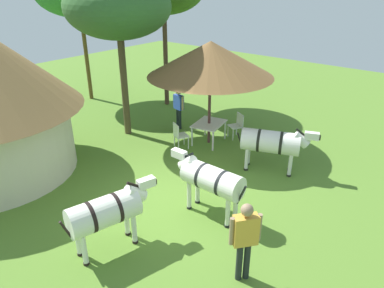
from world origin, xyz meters
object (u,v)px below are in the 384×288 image
(patio_chair_near_lawn, at_px, (179,134))
(guest_beside_umbrella, at_px, (179,105))
(zebra_by_umbrella, at_px, (106,212))
(patio_dining_table, at_px, (209,125))
(standing_watcher, at_px, (245,236))
(shade_umbrella, at_px, (210,59))
(acacia_tree_left_background, at_px, (118,7))
(zebra_nearest_camera, at_px, (210,179))
(zebra_toward_hut, at_px, (272,142))
(patio_chair_west_end, at_px, (237,124))

(patio_chair_near_lawn, height_order, guest_beside_umbrella, guest_beside_umbrella)
(zebra_by_umbrella, bearing_deg, guest_beside_umbrella, 133.05)
(patio_dining_table, distance_m, zebra_by_umbrella, 5.95)
(patio_chair_near_lawn, distance_m, standing_watcher, 6.05)
(shade_umbrella, height_order, guest_beside_umbrella, shade_umbrella)
(guest_beside_umbrella, distance_m, acacia_tree_left_background, 4.02)
(shade_umbrella, height_order, zebra_by_umbrella, shade_umbrella)
(guest_beside_umbrella, bearing_deg, patio_chair_near_lawn, -37.65)
(zebra_nearest_camera, xyz_separation_m, zebra_toward_hut, (2.89, -0.12, -0.04))
(shade_umbrella, xyz_separation_m, acacia_tree_left_background, (-1.25, 2.87, 1.49))
(guest_beside_umbrella, height_order, zebra_nearest_camera, guest_beside_umbrella)
(shade_umbrella, height_order, patio_dining_table, shade_umbrella)
(zebra_nearest_camera, distance_m, acacia_tree_left_background, 6.76)
(zebra_toward_hut, bearing_deg, zebra_nearest_camera, -24.52)
(standing_watcher, xyz_separation_m, zebra_by_umbrella, (-1.08, 2.69, -0.10))
(zebra_toward_hut, bearing_deg, patio_chair_west_end, -146.58)
(patio_chair_near_lawn, bearing_deg, zebra_by_umbrella, -38.79)
(zebra_nearest_camera, distance_m, zebra_by_umbrella, 2.55)
(patio_chair_near_lawn, relative_size, acacia_tree_left_background, 0.16)
(zebra_nearest_camera, xyz_separation_m, acacia_tree_left_background, (2.10, 5.41, 3.47))
(patio_chair_west_end, relative_size, standing_watcher, 0.52)
(shade_umbrella, distance_m, guest_beside_umbrella, 2.65)
(patio_dining_table, xyz_separation_m, guest_beside_umbrella, (0.32, 1.69, 0.29))
(zebra_by_umbrella, distance_m, zebra_toward_hut, 5.37)
(zebra_by_umbrella, bearing_deg, zebra_toward_hut, 93.20)
(shade_umbrella, xyz_separation_m, guest_beside_umbrella, (0.32, 1.69, -2.02))
(shade_umbrella, bearing_deg, zebra_toward_hut, -99.62)
(patio_chair_near_lawn, height_order, zebra_toward_hut, zebra_toward_hut)
(guest_beside_umbrella, bearing_deg, zebra_toward_hut, 0.89)
(standing_watcher, distance_m, zebra_by_umbrella, 2.90)
(acacia_tree_left_background, bearing_deg, zebra_toward_hut, -81.79)
(standing_watcher, relative_size, zebra_by_umbrella, 0.82)
(guest_beside_umbrella, xyz_separation_m, zebra_toward_hut, (-0.77, -4.35, 0.00))
(patio_dining_table, distance_m, patio_chair_west_end, 1.14)
(guest_beside_umbrella, xyz_separation_m, acacia_tree_left_background, (-1.57, 1.18, 3.51))
(patio_chair_west_end, xyz_separation_m, zebra_nearest_camera, (-4.35, -2.01, 0.46))
(patio_chair_near_lawn, bearing_deg, shade_umbrella, 90.00)
(patio_chair_west_end, height_order, guest_beside_umbrella, guest_beside_umbrella)
(patio_dining_table, height_order, patio_chair_near_lawn, patio_chair_near_lawn)
(zebra_by_umbrella, relative_size, acacia_tree_left_background, 0.38)
(patio_chair_west_end, distance_m, zebra_nearest_camera, 4.82)
(zebra_toward_hut, bearing_deg, guest_beside_umbrella, -122.30)
(patio_dining_table, bearing_deg, patio_chair_west_end, -27.71)
(patio_chair_west_end, distance_m, acacia_tree_left_background, 5.66)
(shade_umbrella, bearing_deg, acacia_tree_left_background, 113.51)
(patio_chair_west_end, bearing_deg, patio_dining_table, 90.00)
(patio_dining_table, xyz_separation_m, acacia_tree_left_background, (-1.25, 2.87, 3.80))
(patio_chair_west_end, xyz_separation_m, standing_watcher, (-5.65, -3.77, 0.52))
(shade_umbrella, relative_size, acacia_tree_left_background, 0.75)
(patio_dining_table, xyz_separation_m, zebra_by_umbrella, (-5.72, -1.62, 0.29))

